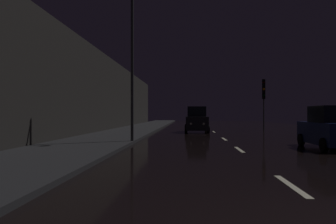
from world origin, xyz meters
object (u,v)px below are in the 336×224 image
Objects in this scene: streetlamp_overhead at (140,41)px; car_approaching_headlights at (197,120)px; car_parked_right_near at (330,129)px; traffic_light_far_right at (264,93)px.

car_approaching_headlights is at bearing 72.94° from streetlamp_overhead.
streetlamp_overhead is 2.18× the size of car_parked_right_near.
streetlamp_overhead is 12.16m from car_approaching_headlights.
streetlamp_overhead reaches higher than traffic_light_far_right.
car_parked_right_near is at bearing -10.32° from streetlamp_overhead.
streetlamp_overhead is at bearing -22.25° from traffic_light_far_right.
car_approaching_headlights is at bearing -49.76° from traffic_light_far_right.
car_parked_right_near is at bearing 9.64° from traffic_light_far_right.
traffic_light_far_right is 1.27× the size of car_parked_right_near.
car_approaching_headlights is 1.13× the size of car_parked_right_near.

